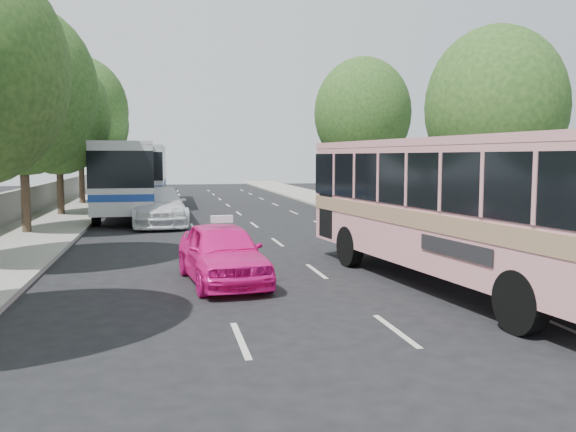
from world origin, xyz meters
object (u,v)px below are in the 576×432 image
object	(u,v)px
pink_taxi	(222,253)
tour_coach_rear	(143,169)
tour_coach_front	(127,173)
pink_bus	(457,195)
white_pickup	(159,207)

from	to	relation	value
pink_taxi	tour_coach_rear	distance (m)	26.94
tour_coach_front	tour_coach_rear	world-z (taller)	tour_coach_rear
pink_bus	white_pickup	xyz separation A→B (m)	(-7.30, 15.37, -1.39)
pink_bus	tour_coach_front	xyz separation A→B (m)	(-9.00, 20.17, 0.09)
white_pickup	tour_coach_front	bearing A→B (deg)	106.80
tour_coach_front	tour_coach_rear	distance (m)	8.25
white_pickup	pink_taxi	bearing A→B (deg)	-85.69
white_pickup	pink_bus	bearing A→B (deg)	-67.28
tour_coach_rear	pink_bus	bearing A→B (deg)	-72.57
pink_taxi	white_pickup	world-z (taller)	white_pickup
pink_bus	tour_coach_rear	world-z (taller)	tour_coach_rear
tour_coach_front	white_pickup	bearing A→B (deg)	-71.62
tour_coach_rear	white_pickup	bearing A→B (deg)	-84.27
tour_coach_front	tour_coach_rear	bearing A→B (deg)	84.59
pink_bus	pink_taxi	world-z (taller)	pink_bus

